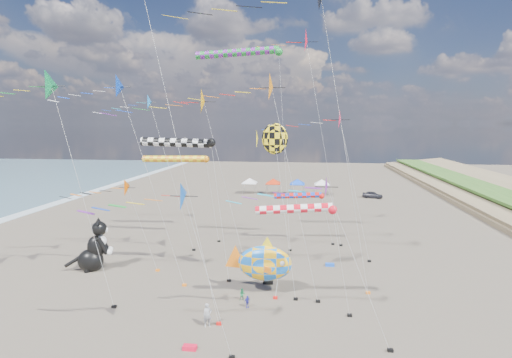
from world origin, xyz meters
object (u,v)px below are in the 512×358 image
Objects in this scene: person_adult at (207,315)px; child_green at (242,294)px; parked_car at (372,195)px; fish_inflatable at (264,263)px; child_blue at (247,302)px; cat_inflatable at (93,245)px.

person_adult reaches higher than child_green.
parked_car is at bearing 41.83° from person_adult.
child_blue is (-1.04, -2.88, -2.23)m from fish_inflatable.
fish_inflatable is 1.62× the size of parked_car.
cat_inflatable is at bearing 152.10° from child_green.
child_green is 0.27× the size of parked_car.
child_green is at bearing 40.61° from person_adult.
fish_inflatable is at bearing 33.21° from person_adult.
cat_inflatable is at bearing 169.29° from fish_inflatable.
cat_inflatable is 5.14× the size of child_green.
parked_car reaches higher than child_blue.
child_green is at bearing 74.51° from child_blue.
child_blue is at bearing 179.06° from parked_car.
person_adult is 1.69× the size of child_green.
cat_inflatable is 1.37× the size of parked_car.
child_green is at bearing 177.99° from parked_car.
child_green is (-1.64, -1.65, -2.21)m from fish_inflatable.
child_blue is at bearing -41.64° from cat_inflatable.
child_blue is 53.20m from parked_car.
person_adult is at bearing -55.11° from cat_inflatable.
fish_inflatable reaches higher than child_blue.
fish_inflatable is at bearing 28.83° from child_blue.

